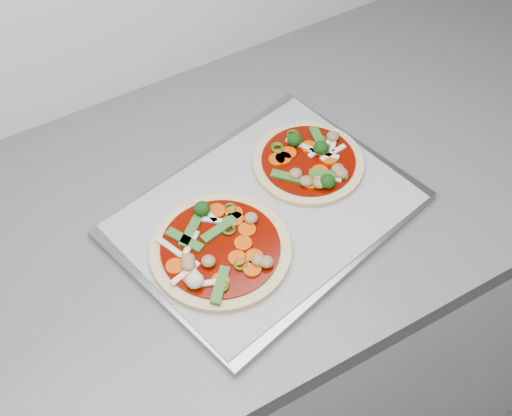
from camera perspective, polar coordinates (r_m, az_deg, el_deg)
base_cabinet at (r=1.77m, az=19.63°, el=0.09°), size 3.60×0.60×0.86m
baking_tray at (r=1.04m, az=0.79°, el=-0.55°), size 0.48×0.40×0.01m
parchment at (r=1.04m, az=0.79°, el=-0.28°), size 0.45×0.37×0.00m
pizza_left at (r=0.99m, az=-2.92°, el=-3.33°), size 0.26×0.26×0.03m
pizza_right at (r=1.09m, az=4.32°, el=3.70°), size 0.18×0.18×0.03m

